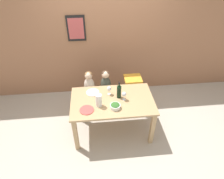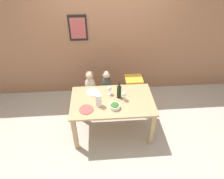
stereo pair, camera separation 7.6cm
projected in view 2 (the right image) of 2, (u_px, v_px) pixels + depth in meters
The scene contains 15 objects.
ground_plane at pixel (112, 129), 3.87m from camera, with size 14.00×14.00×0.00m, color #BCB2A3.
wall_back at pixel (107, 36), 4.10m from camera, with size 10.00×0.09×2.70m.
dining_table at pixel (112, 105), 3.48m from camera, with size 1.42×0.85×0.75m.
chair_far_left at pixel (91, 94), 4.13m from camera, with size 0.40×0.37×0.46m.
chair_far_center at pixel (107, 93), 4.15m from camera, with size 0.40×0.37×0.46m.
chair_right_highchair at pixel (133, 85), 4.07m from camera, with size 0.34×0.31×0.73m.
person_child_left at pixel (90, 82), 3.94m from camera, with size 0.20×0.17×0.47m.
person_child_center at pixel (106, 81), 3.96m from camera, with size 0.20×0.17×0.47m.
wine_bottle at pixel (119, 92), 3.40m from camera, with size 0.08×0.08×0.31m.
paper_towel_roll at pixel (98, 100), 3.24m from camera, with size 0.10×0.10×0.23m.
wine_glass_near at pixel (124, 95), 3.35m from camera, with size 0.08×0.08×0.16m.
wine_glass_far at pixel (109, 89), 3.48m from camera, with size 0.08×0.08×0.16m.
salad_bowl_large at pixel (115, 106), 3.23m from camera, with size 0.17×0.17×0.09m.
dinner_plate_front_left at pixel (86, 109), 3.22m from camera, with size 0.23×0.23×0.01m.
dinner_plate_back_left at pixel (93, 92), 3.58m from camera, with size 0.23×0.23×0.01m.
Camera 2 is at (-0.20, -2.59, 2.98)m, focal length 32.00 mm.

